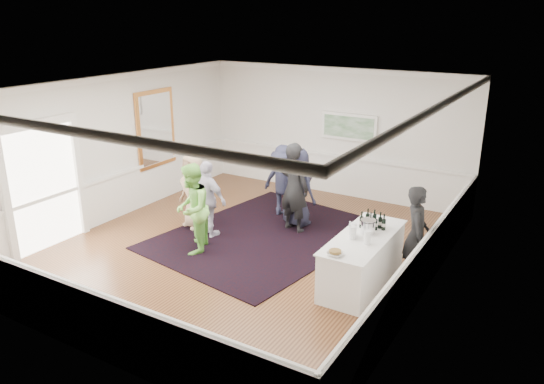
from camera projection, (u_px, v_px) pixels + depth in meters
The scene contains 23 objects.
floor at pixel (248, 248), 10.53m from camera, with size 8.00×8.00×0.00m, color brown.
ceiling at pixel (245, 86), 9.49m from camera, with size 7.00×8.00×0.02m, color white.
wall_left at pixel (114, 148), 11.71m from camera, with size 0.02×8.00×3.20m, color white.
wall_right at pixel (433, 204), 8.31m from camera, with size 0.02×8.00×3.20m, color white.
wall_back at pixel (335, 132), 13.26m from camera, with size 7.00×0.02×3.20m, color white.
wall_front at pixel (74, 248), 6.76m from camera, with size 7.00×0.02×3.20m, color white.
wainscoting at pixel (247, 225), 10.36m from camera, with size 7.00×8.00×1.00m, color white, non-canonical shape.
mirror at pixel (156, 129), 12.67m from camera, with size 0.05×1.25×1.85m.
doorway at pixel (43, 178), 10.19m from camera, with size 0.10×1.78×2.56m.
landscape_painting at pixel (349, 127), 12.96m from camera, with size 1.44×0.06×0.66m.
area_rug at pixel (265, 235), 11.10m from camera, with size 3.43×4.50×0.02m, color black.
serving_table at pixel (362, 260), 9.04m from camera, with size 0.82×2.16×0.88m.
bartender at pixel (416, 235), 8.99m from camera, with size 0.63×0.41×1.73m, color black.
guest_tan at pixel (194, 191), 11.31m from camera, with size 0.81×0.53×1.67m, color #A28265.
guest_green at pixel (192, 209), 10.12m from camera, with size 0.86×0.67×1.77m, color #7CCD52.
guest_lilac at pixel (208, 199), 10.85m from camera, with size 0.95×0.40×1.62m, color #BCB4C9.
guest_dark_a at pixel (284, 181), 11.98m from camera, with size 1.07×0.62×1.66m, color #222338.
guest_dark_b at pixel (294, 188), 11.08m from camera, with size 0.70×0.46×1.93m, color black.
guest_navy at pixel (298, 187), 11.42m from camera, with size 0.84×0.55×1.72m, color #222338.
wine_bottles at pixel (373, 219), 9.22m from camera, with size 0.45×0.28×0.31m.
juice_pitchers at pixel (358, 233), 8.75m from camera, with size 0.44×0.29×0.24m.
ice_bucket at pixel (368, 227), 8.99m from camera, with size 0.26×0.26×0.24m, color silver.
nut_bowl at pixel (335, 253), 8.21m from camera, with size 0.26×0.26×0.08m.
Camera 1 is at (5.33, -8.00, 4.46)m, focal length 35.00 mm.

